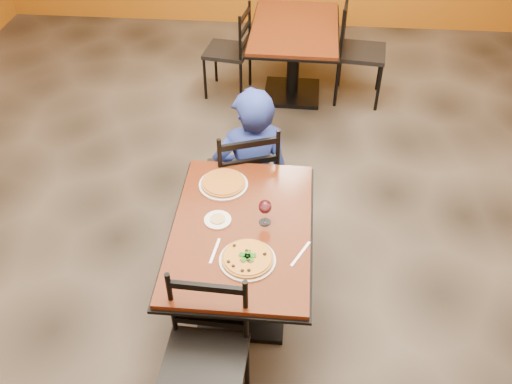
# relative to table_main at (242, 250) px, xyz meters

# --- Properties ---
(floor) EXTENTS (7.00, 8.00, 0.01)m
(floor) POSITION_rel_table_main_xyz_m (0.00, 0.50, -0.56)
(floor) COLOR black
(floor) RESTS_ON ground
(table_main) EXTENTS (0.83, 1.23, 0.75)m
(table_main) POSITION_rel_table_main_xyz_m (0.00, 0.00, 0.00)
(table_main) COLOR #5D290E
(table_main) RESTS_ON floor
(table_second) EXTENTS (0.87, 1.27, 0.75)m
(table_second) POSITION_rel_table_main_xyz_m (0.22, 2.76, 0.00)
(table_second) COLOR #5D290E
(table_second) RESTS_ON floor
(chair_main_near) EXTENTS (0.44, 0.44, 0.94)m
(chair_main_near) POSITION_rel_table_main_xyz_m (-0.12, -0.75, -0.09)
(chair_main_near) COLOR black
(chair_main_near) RESTS_ON floor
(chair_main_far) EXTENTS (0.56, 0.56, 0.97)m
(chair_main_far) POSITION_rel_table_main_xyz_m (-0.08, 0.80, -0.07)
(chair_main_far) COLOR black
(chair_main_far) RESTS_ON floor
(chair_second_left) EXTENTS (0.47, 0.47, 0.92)m
(chair_second_left) POSITION_rel_table_main_xyz_m (-0.44, 2.76, -0.10)
(chair_second_left) COLOR black
(chair_second_left) RESTS_ON floor
(chair_second_right) EXTENTS (0.50, 0.50, 1.00)m
(chair_second_right) POSITION_rel_table_main_xyz_m (0.89, 2.76, -0.06)
(chair_second_right) COLOR black
(chair_second_right) RESTS_ON floor
(diner) EXTENTS (0.66, 0.52, 1.13)m
(diner) POSITION_rel_table_main_xyz_m (-0.02, 0.91, 0.01)
(diner) COLOR #1B2999
(diner) RESTS_ON floor
(plate_main) EXTENTS (0.31, 0.31, 0.01)m
(plate_main) POSITION_rel_table_main_xyz_m (0.06, -0.26, 0.20)
(plate_main) COLOR white
(plate_main) RESTS_ON table_main
(pizza_main) EXTENTS (0.28, 0.28, 0.02)m
(pizza_main) POSITION_rel_table_main_xyz_m (0.06, -0.26, 0.21)
(pizza_main) COLOR #9B330B
(pizza_main) RESTS_ON plate_main
(plate_far) EXTENTS (0.31, 0.31, 0.01)m
(plate_far) POSITION_rel_table_main_xyz_m (-0.15, 0.36, 0.20)
(plate_far) COLOR white
(plate_far) RESTS_ON table_main
(pizza_far) EXTENTS (0.28, 0.28, 0.02)m
(pizza_far) POSITION_rel_table_main_xyz_m (-0.15, 0.36, 0.21)
(pizza_far) COLOR gold
(pizza_far) RESTS_ON plate_far
(side_plate) EXTENTS (0.16, 0.16, 0.01)m
(side_plate) POSITION_rel_table_main_xyz_m (-0.14, 0.04, 0.20)
(side_plate) COLOR white
(side_plate) RESTS_ON table_main
(dip) EXTENTS (0.09, 0.09, 0.01)m
(dip) POSITION_rel_table_main_xyz_m (-0.14, 0.04, 0.21)
(dip) COLOR tan
(dip) RESTS_ON side_plate
(wine_glass) EXTENTS (0.08, 0.08, 0.18)m
(wine_glass) POSITION_rel_table_main_xyz_m (0.13, 0.05, 0.28)
(wine_glass) COLOR white
(wine_glass) RESTS_ON table_main
(fork) EXTENTS (0.04, 0.19, 0.00)m
(fork) POSITION_rel_table_main_xyz_m (-0.13, -0.20, 0.20)
(fork) COLOR silver
(fork) RESTS_ON table_main
(knife) EXTENTS (0.11, 0.19, 0.00)m
(knife) POSITION_rel_table_main_xyz_m (0.35, -0.18, 0.20)
(knife) COLOR silver
(knife) RESTS_ON table_main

